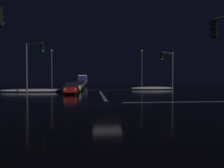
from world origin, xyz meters
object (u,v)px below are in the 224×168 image
Objects in this scene: sedan_orange at (80,85)px; streetlamp_right_far at (142,66)px; sedan_white at (76,87)px; sedan_red at (72,88)px; sedan_silver at (80,84)px; sedan_green at (82,83)px; sedan_gray at (78,85)px; box_truck at (83,80)px; traffic_signal_nw at (33,59)px; traffic_signal_ne at (168,65)px; streetlamp_left_far at (52,66)px.

sedan_orange is 15.32m from streetlamp_right_far.
sedan_white is 20.67m from streetlamp_right_far.
sedan_red is 1.00× the size of sedan_silver.
sedan_green is at bearing 154.11° from streetlamp_right_far.
sedan_white is 1.00× the size of sedan_silver.
sedan_gray is 0.52× the size of box_truck.
traffic_signal_nw reaches higher than sedan_silver.
sedan_white is (0.18, 5.21, 0.00)m from sedan_red.
sedan_white is 15.29m from traffic_signal_ne.
traffic_signal_nw is (-17.34, -0.06, 0.58)m from traffic_signal_ne.
streetlamp_left_far is 20.76m from streetlamp_right_far.
sedan_silver is at bearing 173.10° from streetlamp_right_far.
sedan_red is 10.51m from sedan_gray.
sedan_white is at bearing -89.96° from sedan_green.
sedan_white is at bearing -65.76° from streetlamp_left_far.
sedan_green is at bearing 113.52° from traffic_signal_ne.
streetlamp_left_far is (-6.39, -6.97, 4.19)m from sedan_green.
traffic_signal_nw is at bearing -104.28° from sedan_orange.
streetlamp_right_far is at bearing 32.03° from sedan_gray.
sedan_orange is (0.27, 15.88, 0.00)m from sedan_red.
sedan_red is at bearing -90.96° from sedan_orange.
sedan_white is 1.00× the size of sedan_green.
sedan_white is at bearing -89.66° from sedan_silver.
sedan_silver is 0.75× the size of traffic_signal_ne.
sedan_red and sedan_green have the same top height.
traffic_signal_nw reaches higher than sedan_white.
sedan_silver is 12.08m from box_truck.
sedan_gray is at bearing -89.72° from sedan_green.
sedan_red is 1.00× the size of sedan_gray.
streetlamp_right_far reaches higher than traffic_signal_nw.
streetlamp_left_far reaches higher than sedan_red.
sedan_gray is 15.91m from sedan_green.
sedan_orange is at bearing -89.47° from sedan_green.
traffic_signal_nw is at bearing -130.54° from streetlamp_right_far.
sedan_white is 0.65× the size of traffic_signal_nw.
streetlamp_right_far is (19.02, 22.24, 0.56)m from traffic_signal_nw.
box_truck reaches higher than sedan_green.
traffic_signal_nw is 0.77× the size of streetlamp_left_far.
sedan_orange is at bearing -165.97° from streetlamp_right_far.
traffic_signal_ne reaches higher than sedan_silver.
sedan_red is 5.21m from sedan_white.
streetlamp_right_far is at bearing -43.83° from box_truck.
traffic_signal_ne is at bearing -66.48° from sedan_green.
sedan_gray is 17.39m from streetlamp_right_far.
traffic_signal_nw reaches higher than sedan_orange.
sedan_green is 0.75× the size of traffic_signal_ne.
sedan_green is (-0.10, 10.54, 0.00)m from sedan_orange.
traffic_signal_ne is at bearing 0.20° from traffic_signal_nw.
sedan_green is (-0.02, 21.21, 0.00)m from sedan_white.
sedan_silver is at bearing 118.09° from traffic_signal_ne.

